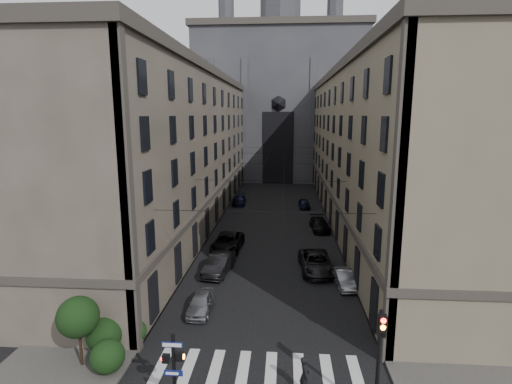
% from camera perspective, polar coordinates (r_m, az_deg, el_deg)
% --- Properties ---
extents(sidewalk_left, '(7.00, 80.00, 0.15)m').
position_cam_1_polar(sidewalk_left, '(53.34, -8.84, -3.68)').
color(sidewalk_left, '#383533').
rests_on(sidewalk_left, ground).
extents(sidewalk_right, '(7.00, 80.00, 0.15)m').
position_cam_1_polar(sidewalk_right, '(52.81, 14.02, -4.03)').
color(sidewalk_right, '#383533').
rests_on(sidewalk_right, ground).
extents(zebra_crossing, '(11.00, 3.20, 0.01)m').
position_cam_1_polar(zebra_crossing, '(23.54, 0.16, -23.94)').
color(zebra_crossing, beige).
rests_on(zebra_crossing, ground).
extents(building_left, '(13.60, 60.60, 18.85)m').
position_cam_1_polar(building_left, '(52.54, -12.29, 6.24)').
color(building_left, '#474036').
rests_on(building_left, ground).
extents(building_right, '(13.60, 60.60, 18.85)m').
position_cam_1_polar(building_right, '(51.85, 17.72, 5.91)').
color(building_right, brown).
rests_on(building_right, ground).
extents(gothic_tower, '(35.00, 23.00, 58.00)m').
position_cam_1_polar(gothic_tower, '(89.32, 3.37, 13.77)').
color(gothic_tower, '#2D2D33').
rests_on(gothic_tower, ground).
extents(pedestrian_signal_left, '(1.02, 0.38, 4.00)m').
position_cam_1_polar(pedestrian_signal_left, '(19.91, -11.67, -23.38)').
color(pedestrian_signal_left, black).
rests_on(pedestrian_signal_left, ground).
extents(traffic_light_right, '(0.34, 0.50, 5.20)m').
position_cam_1_polar(traffic_light_right, '(19.59, 17.24, -20.92)').
color(traffic_light_right, black).
rests_on(traffic_light_right, ground).
extents(shrub_cluster, '(3.90, 4.40, 3.90)m').
position_cam_1_polar(shrub_cluster, '(24.67, -21.62, -18.12)').
color(shrub_cluster, black).
rests_on(shrub_cluster, sidewalk_left).
extents(tram_wires, '(14.00, 60.00, 0.43)m').
position_cam_1_polar(tram_wires, '(50.29, 2.59, 3.88)').
color(tram_wires, black).
rests_on(tram_wires, ground).
extents(car_left_near, '(1.59, 3.92, 1.33)m').
position_cam_1_polar(car_left_near, '(28.95, -7.89, -15.39)').
color(car_left_near, gray).
rests_on(car_left_near, ground).
extents(car_left_midnear, '(2.39, 5.15, 1.63)m').
position_cam_1_polar(car_left_midnear, '(35.07, -5.31, -10.22)').
color(car_left_midnear, black).
rests_on(car_left_midnear, ground).
extents(car_left_midfar, '(3.07, 6.03, 1.63)m').
position_cam_1_polar(car_left_midfar, '(40.65, -4.09, -7.18)').
color(car_left_midfar, black).
rests_on(car_left_midfar, ground).
extents(car_left_far, '(1.98, 4.64, 1.34)m').
position_cam_1_polar(car_left_far, '(60.68, -2.43, -1.19)').
color(car_left_far, black).
rests_on(car_left_far, ground).
extents(car_right_near, '(1.78, 4.00, 1.27)m').
position_cam_1_polar(car_right_near, '(33.29, 12.49, -11.98)').
color(car_right_near, gray).
rests_on(car_right_near, ground).
extents(car_right_midnear, '(3.11, 6.05, 1.63)m').
position_cam_1_polar(car_right_midnear, '(35.68, 8.60, -9.92)').
color(car_right_midnear, black).
rests_on(car_right_midnear, ground).
extents(car_right_midfar, '(2.37, 5.03, 1.42)m').
position_cam_1_polar(car_right_midfar, '(47.94, 9.07, -4.58)').
color(car_right_midfar, black).
rests_on(car_right_midfar, ground).
extents(car_right_far, '(1.68, 3.84, 1.29)m').
position_cam_1_polar(car_right_far, '(58.91, 6.91, -1.66)').
color(car_right_far, black).
rests_on(car_right_far, ground).
extents(pedestrian, '(0.53, 0.75, 1.92)m').
position_cam_1_polar(pedestrian, '(21.62, 6.95, -24.52)').
color(pedestrian, black).
rests_on(pedestrian, ground).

